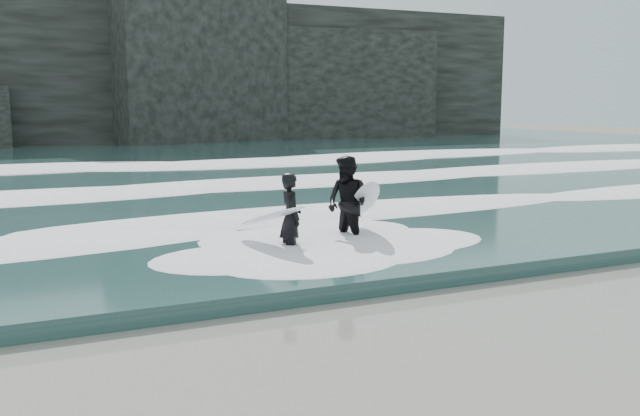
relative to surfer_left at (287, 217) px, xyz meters
The scene contains 8 objects.
ground 6.27m from the surfer_left, 98.86° to the right, with size 120.00×120.00×0.00m, color #866E55.
sea 22.90m from the surfer_left, 92.39° to the left, with size 90.00×52.00×0.30m, color #254745.
headland 40.09m from the surfer_left, 91.37° to the left, with size 70.00×9.00×10.00m, color black.
foam_near 3.07m from the surfer_left, 108.41° to the left, with size 60.00×3.20×0.20m, color white.
foam_mid 9.93m from the surfer_left, 95.53° to the left, with size 60.00×4.00×0.24m, color white.
foam_far 18.90m from the surfer_left, 92.90° to the left, with size 60.00×4.80×0.30m, color white.
surfer_left is the anchor object (origin of this frame).
surfer_right 1.63m from the surfer_left, 13.21° to the left, with size 1.50×1.93×2.04m.
Camera 1 is at (-4.35, -6.83, 3.21)m, focal length 40.00 mm.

